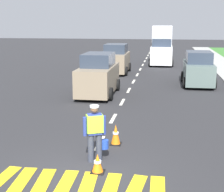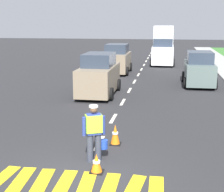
{
  "view_description": "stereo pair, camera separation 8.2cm",
  "coord_description": "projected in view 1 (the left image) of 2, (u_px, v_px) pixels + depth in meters",
  "views": [
    {
      "loc": [
        2.09,
        -7.91,
        3.99
      ],
      "look_at": [
        0.04,
        5.08,
        1.1
      ],
      "focal_mm": 54.98,
      "sensor_mm": 36.0,
      "label": 1
    },
    {
      "loc": [
        2.17,
        -7.9,
        3.99
      ],
      "look_at": [
        0.04,
        5.08,
        1.1
      ],
      "focal_mm": 54.98,
      "sensor_mm": 36.0,
      "label": 2
    }
  ],
  "objects": [
    {
      "name": "ground_plane",
      "position": [
        141.0,
        69.0,
        29.07
      ],
      "size": [
        96.0,
        96.0,
        0.0
      ],
      "primitive_type": "plane",
      "color": "#28282B"
    },
    {
      "name": "crosswalk_stripes",
      "position": [
        75.0,
        188.0,
        8.36
      ],
      "size": [
        4.42,
        1.93,
        0.01
      ],
      "color": "yellow",
      "rests_on": "ground"
    },
    {
      "name": "lane_center_line",
      "position": [
        144.0,
        63.0,
        33.12
      ],
      "size": [
        0.14,
        46.4,
        0.01
      ],
      "color": "silver",
      "rests_on": "ground"
    },
    {
      "name": "road_worker",
      "position": [
        95.0,
        130.0,
        9.8
      ],
      "size": [
        0.68,
        0.56,
        1.67
      ],
      "color": "#383D4C",
      "rests_on": "ground"
    },
    {
      "name": "traffic_cone_near",
      "position": [
        98.0,
        163.0,
        9.18
      ],
      "size": [
        0.36,
        0.36,
        0.53
      ],
      "color": "black",
      "rests_on": "ground"
    },
    {
      "name": "traffic_cone_far",
      "position": [
        116.0,
        135.0,
        11.26
      ],
      "size": [
        0.36,
        0.36,
        0.68
      ],
      "color": "black",
      "rests_on": "ground"
    },
    {
      "name": "delivery_truck",
      "position": [
        162.0,
        47.0,
        31.79
      ],
      "size": [
        2.16,
        4.6,
        3.54
      ],
      "color": "silver",
      "rests_on": "ground"
    },
    {
      "name": "car_parked_far",
      "position": [
        198.0,
        70.0,
        21.56
      ],
      "size": [
        1.97,
        3.96,
        2.13
      ],
      "color": "slate",
      "rests_on": "ground"
    },
    {
      "name": "car_oncoming_second",
      "position": [
        116.0,
        60.0,
        26.54
      ],
      "size": [
        2.08,
        3.89,
        2.24
      ],
      "color": "gray",
      "rests_on": "ground"
    },
    {
      "name": "car_oncoming_lead",
      "position": [
        98.0,
        76.0,
        18.72
      ],
      "size": [
        1.99,
        4.24,
        2.27
      ],
      "color": "gray",
      "rests_on": "ground"
    }
  ]
}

